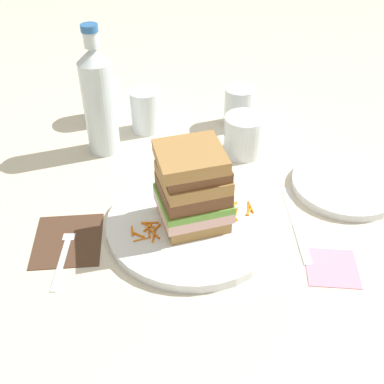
{
  "coord_description": "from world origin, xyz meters",
  "views": [
    {
      "loc": [
        -0.05,
        -0.6,
        0.55
      ],
      "look_at": [
        -0.01,
        0.03,
        0.06
      ],
      "focal_mm": 43.93,
      "sensor_mm": 36.0,
      "label": 1
    }
  ],
  "objects": [
    {
      "name": "carrot_shred_1",
      "position": [
        -0.1,
        -0.04,
        0.02
      ],
      "size": [
        0.03,
        0.01,
        0.0
      ],
      "primitive_type": "cylinder",
      "rotation": [
        0.0,
        1.57,
        3.42
      ],
      "color": "orange",
      "rests_on": "main_plate"
    },
    {
      "name": "carrot_shred_13",
      "position": [
        0.07,
        0.02,
        0.02
      ],
      "size": [
        0.01,
        0.02,
        0.0
      ],
      "primitive_type": "cylinder",
      "rotation": [
        0.0,
        1.57,
        1.26
      ],
      "color": "orange",
      "rests_on": "main_plate"
    },
    {
      "name": "carrot_shred_14",
      "position": [
        0.06,
        0.0,
        0.02
      ],
      "size": [
        0.01,
        0.02,
        0.0
      ],
      "primitive_type": "cylinder",
      "rotation": [
        0.0,
        1.57,
        1.83
      ],
      "color": "orange",
      "rests_on": "main_plate"
    },
    {
      "name": "fork",
      "position": [
        -0.22,
        -0.04,
        0.0
      ],
      "size": [
        0.02,
        0.17,
        0.0
      ],
      "color": "silver",
      "rests_on": "napkin_dark"
    },
    {
      "name": "napkin_pink",
      "position": [
        0.2,
        -0.11,
        0.0
      ],
      "size": [
        0.09,
        0.09,
        0.0
      ],
      "primitive_type": "cube",
      "rotation": [
        0.0,
        0.0,
        -0.14
      ],
      "color": "pink",
      "rests_on": "ground_plane"
    },
    {
      "name": "side_plate",
      "position": [
        0.29,
        0.09,
        0.01
      ],
      "size": [
        0.2,
        0.2,
        0.02
      ],
      "primitive_type": "cylinder",
      "color": "white",
      "rests_on": "ground_plane"
    },
    {
      "name": "carrot_shred_11",
      "position": [
        0.09,
        0.02,
        0.02
      ],
      "size": [
        0.01,
        0.03,
        0.0
      ],
      "primitive_type": "cylinder",
      "rotation": [
        0.0,
        1.57,
        4.54
      ],
      "color": "orange",
      "rests_on": "main_plate"
    },
    {
      "name": "carrot_shred_10",
      "position": [
        0.09,
        0.02,
        0.02
      ],
      "size": [
        0.01,
        0.03,
        0.0
      ],
      "primitive_type": "cylinder",
      "rotation": [
        0.0,
        1.57,
        1.7
      ],
      "color": "orange",
      "rests_on": "main_plate"
    },
    {
      "name": "carrot_shred_4",
      "position": [
        -0.09,
        -0.03,
        0.02
      ],
      "size": [
        0.0,
        0.02,
        0.0
      ],
      "primitive_type": "cylinder",
      "rotation": [
        0.0,
        1.57,
        1.63
      ],
      "color": "orange",
      "rests_on": "main_plate"
    },
    {
      "name": "carrot_shred_15",
      "position": [
        0.06,
        0.03,
        0.02
      ],
      "size": [
        0.02,
        0.02,
        0.0
      ],
      "primitive_type": "cylinder",
      "rotation": [
        0.0,
        1.57,
        3.72
      ],
      "color": "orange",
      "rests_on": "main_plate"
    },
    {
      "name": "knife",
      "position": [
        0.17,
        -0.01,
        0.0
      ],
      "size": [
        0.02,
        0.2,
        0.0
      ],
      "color": "silver",
      "rests_on": "ground_plane"
    },
    {
      "name": "napkin_dark",
      "position": [
        -0.22,
        -0.02,
        0.0
      ],
      "size": [
        0.11,
        0.13,
        0.0
      ],
      "primitive_type": "cube",
      "rotation": [
        0.0,
        0.0,
        0.03
      ],
      "color": "#4C3323",
      "rests_on": "ground_plane"
    },
    {
      "name": "juice_glass",
      "position": [
        0.11,
        0.23,
        0.04
      ],
      "size": [
        0.08,
        0.08,
        0.08
      ],
      "color": "white",
      "rests_on": "ground_plane"
    },
    {
      "name": "empty_tumbler_2",
      "position": [
        -0.19,
        0.39,
        0.05
      ],
      "size": [
        0.08,
        0.08,
        0.09
      ],
      "primitive_type": "cylinder",
      "color": "silver",
      "rests_on": "ground_plane"
    },
    {
      "name": "carrot_shred_8",
      "position": [
        -0.08,
        -0.04,
        0.02
      ],
      "size": [
        0.01,
        0.03,
        0.0
      ],
      "primitive_type": "cylinder",
      "rotation": [
        0.0,
        1.57,
        4.61
      ],
      "color": "orange",
      "rests_on": "main_plate"
    },
    {
      "name": "ground_plane",
      "position": [
        0.0,
        0.0,
        0.0
      ],
      "size": [
        3.0,
        3.0,
        0.0
      ],
      "primitive_type": "plane",
      "color": "beige"
    },
    {
      "name": "empty_tumbler_0",
      "position": [
        0.12,
        0.35,
        0.04
      ],
      "size": [
        0.07,
        0.07,
        0.09
      ],
      "primitive_type": "cylinder",
      "color": "silver",
      "rests_on": "ground_plane"
    },
    {
      "name": "carrot_shred_3",
      "position": [
        -0.07,
        -0.02,
        0.02
      ],
      "size": [
        0.01,
        0.02,
        0.0
      ],
      "primitive_type": "cylinder",
      "rotation": [
        0.0,
        1.57,
        1.0
      ],
      "color": "orange",
      "rests_on": "main_plate"
    },
    {
      "name": "empty_tumbler_1",
      "position": [
        -0.1,
        0.33,
        0.05
      ],
      "size": [
        0.06,
        0.06,
        0.1
      ],
      "primitive_type": "cylinder",
      "color": "silver",
      "rests_on": "ground_plane"
    },
    {
      "name": "main_plate",
      "position": [
        -0.01,
        -0.0,
        0.01
      ],
      "size": [
        0.3,
        0.3,
        0.02
      ],
      "primitive_type": "cylinder",
      "color": "white",
      "rests_on": "ground_plane"
    },
    {
      "name": "carrot_shred_12",
      "position": [
        0.09,
        0.01,
        0.02
      ],
      "size": [
        0.01,
        0.02,
        0.0
      ],
      "primitive_type": "cylinder",
      "rotation": [
        0.0,
        1.57,
        4.14
      ],
      "color": "orange",
      "rests_on": "main_plate"
    },
    {
      "name": "water_bottle",
      "position": [
        -0.18,
        0.26,
        0.12
      ],
      "size": [
        0.07,
        0.07,
        0.27
      ],
      "color": "silver",
      "rests_on": "ground_plane"
    },
    {
      "name": "sandwich",
      "position": [
        -0.01,
        -0.0,
        0.09
      ],
      "size": [
        0.13,
        0.13,
        0.14
      ],
      "color": "#A87A42",
      "rests_on": "main_plate"
    },
    {
      "name": "carrot_shred_0",
      "position": [
        -0.09,
        -0.01,
        0.02
      ],
      "size": [
        0.03,
        0.02,
        0.0
      ],
      "primitive_type": "cylinder",
      "rotation": [
        0.0,
        1.57,
        5.73
      ],
      "color": "orange",
      "rests_on": "main_plate"
    },
    {
      "name": "carrot_shred_2",
      "position": [
        -0.08,
        -0.01,
        0.02
      ],
      "size": [
        0.03,
        0.0,
        0.0
      ],
      "primitive_type": "cylinder",
      "rotation": [
        0.0,
        1.57,
        6.25
      ],
      "color": "orange",
      "rests_on": "main_plate"
    },
    {
      "name": "carrot_shred_6",
      "position": [
        -0.08,
        -0.03,
        0.02
      ],
      "size": [
        0.02,
        0.02,
        0.0
      ],
      "primitive_type": "cylinder",
      "rotation": [
        0.0,
        1.57,
        5.33
      ],
      "color": "orange",
      "rests_on": "main_plate"
    },
    {
      "name": "carrot_shred_7",
      "position": [
        -0.1,
        -0.03,
        0.02
      ],
      "size": [
        0.02,
        0.02,
        0.0
      ],
      "primitive_type": "cylinder",
      "rotation": [
        0.0,
        1.57,
        5.71
      ],
      "color": "orange",
      "rests_on": "main_plate"
    },
    {
      "name": "carrot_shred_16",
      "position": [
        0.06,
        0.03,
        0.02
      ],
      "size": [
        0.02,
        0.02,
        0.0
      ],
      "primitive_type": "cylinder",
      "rotation": [
        0.0,
        1.57,
        0.74
      ],
      "color": "orange",
      "rests_on": "main_plate"
    },
    {
      "name": "carrot_shred_9",
      "position": [
        -0.09,
        -0.02,
        0.02
      ],
      "size": [
        0.01,
        0.02,
        0.0
      ],
      "primitive_type": "cylinder",
      "rotation": [
        0.0,
        1.57,
        0.99
      ],
      "color": "orange",
      "rests_on": "main_plate"
    },
    {
      "name": "carrot_shred_5",
      "position": [
        -0.11,
        -0.02,
        0.02
      ],
      "size": [
        0.01,
        0.02,
        0.0
      ],
      "primitive_type": "cylinder",
      "rotation": [
        0.0,
        1.57,
        4.81
      ],
      "color": "orange",
      "rests_on": "main_plate"
    }
  ]
}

